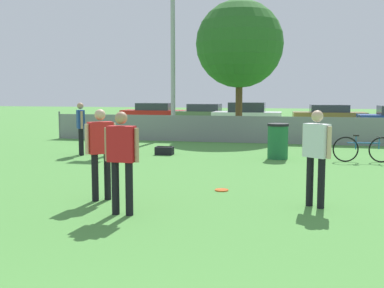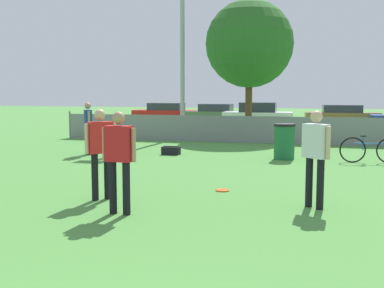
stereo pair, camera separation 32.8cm
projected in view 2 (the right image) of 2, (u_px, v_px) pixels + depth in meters
The scene contains 16 objects.
fence_backline at pixel (285, 130), 19.26m from camera, with size 19.28×0.07×1.21m.
light_pole at pixel (182, 9), 21.59m from camera, with size 0.90×0.36×10.00m.
tree_near_pole at pixel (249, 44), 22.19m from camera, with size 4.06×4.06×6.32m.
player_receiver_white at pixel (316, 151), 8.58m from camera, with size 0.50×0.46×1.76m.
player_thrower_red at pixel (101, 147), 9.25m from camera, with size 0.48×0.48×1.76m.
player_defender_red at pixel (119, 154), 8.14m from camera, with size 0.62×0.24×1.76m.
spectator_in_blue at pixel (88, 124), 15.96m from camera, with size 0.43×0.51×1.73m.
frisbee_disc at pixel (222, 190), 10.18m from camera, with size 0.29×0.29×0.03m.
folding_chair_sideline at pixel (123, 139), 16.05m from camera, with size 0.53×0.53×0.94m.
bicycle_sideline at pixel (371, 150), 14.10m from camera, with size 1.80×0.44×0.82m.
trash_bin at pixel (284, 141), 14.91m from camera, with size 0.66×0.66×1.11m.
gear_bag_sideline at pixel (171, 151), 16.04m from camera, with size 0.59×0.32×0.29m.
parked_car_red at pixel (166, 113), 32.50m from camera, with size 4.41×1.93×1.34m.
parked_car_olive at pixel (216, 114), 30.97m from camera, with size 3.92×1.69×1.31m.
parked_car_white at pixel (258, 116), 27.99m from camera, with size 4.03×1.96×1.47m.
parked_car_tan at pixel (342, 115), 29.72m from camera, with size 4.55×2.04×1.28m.
Camera 2 is at (1.48, -1.51, 2.09)m, focal length 45.00 mm.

